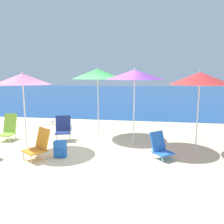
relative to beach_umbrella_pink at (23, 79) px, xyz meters
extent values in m
plane|color=beige|center=(1.95, -0.19, -2.00)|extent=(60.00, 60.00, 0.00)
cube|color=#19478C|center=(1.95, 24.44, -1.99)|extent=(60.00, 40.00, 0.01)
cylinder|color=white|center=(0.00, 0.00, -1.07)|extent=(0.04, 0.04, 1.85)
cone|color=pink|center=(0.00, 0.00, 0.00)|extent=(1.56, 1.56, 0.31)
sphere|color=white|center=(0.00, 0.00, 0.18)|extent=(0.04, 0.04, 0.04)
cylinder|color=white|center=(3.10, 0.82, -1.01)|extent=(0.04, 0.04, 1.98)
cone|color=purple|center=(3.10, 0.82, 0.13)|extent=(1.75, 1.75, 0.29)
sphere|color=white|center=(3.10, 0.82, 0.29)|extent=(0.04, 0.04, 0.04)
cylinder|color=white|center=(1.77, 1.77, -1.01)|extent=(0.04, 0.04, 1.99)
cone|color=#47B756|center=(1.77, 1.77, 0.17)|extent=(1.83, 1.83, 0.36)
sphere|color=white|center=(1.77, 1.77, 0.37)|extent=(0.04, 0.04, 0.04)
cylinder|color=white|center=(4.87, 0.49, -1.07)|extent=(0.04, 0.04, 1.86)
cone|color=red|center=(4.87, 0.49, 0.03)|extent=(1.62, 1.62, 0.33)
sphere|color=white|center=(4.87, 0.49, 0.21)|extent=(0.04, 0.04, 0.04)
cylinder|color=silver|center=(-0.85, 0.40, -1.91)|extent=(0.02, 0.02, 0.18)
cylinder|color=silver|center=(-1.23, 0.78, -1.91)|extent=(0.02, 0.02, 0.18)
cylinder|color=silver|center=(-0.89, 0.81, -1.91)|extent=(0.02, 0.02, 0.18)
cube|color=#8ECC3D|center=(-1.04, 0.59, -1.80)|extent=(0.46, 0.53, 0.04)
cube|color=#8ECC3D|center=(-1.06, 0.83, -1.47)|extent=(0.43, 0.27, 0.61)
cylinder|color=silver|center=(0.46, -0.92, -1.89)|extent=(0.02, 0.02, 0.21)
cylinder|color=silver|center=(0.81, -1.15, -1.89)|extent=(0.02, 0.02, 0.21)
cylinder|color=silver|center=(0.68, -0.59, -1.89)|extent=(0.02, 0.02, 0.21)
cylinder|color=silver|center=(1.03, -0.82, -1.89)|extent=(0.02, 0.02, 0.21)
cube|color=orange|center=(0.74, -0.87, -1.77)|extent=(0.67, 0.66, 0.04)
cube|color=orange|center=(0.87, -0.68, -1.49)|extent=(0.51, 0.41, 0.52)
cylinder|color=silver|center=(3.90, -0.55, -1.93)|extent=(0.02, 0.02, 0.15)
cylinder|color=silver|center=(4.17, -0.32, -1.93)|extent=(0.02, 0.02, 0.15)
cylinder|color=silver|center=(3.67, -0.28, -1.93)|extent=(0.02, 0.02, 0.15)
cylinder|color=silver|center=(3.94, -0.05, -1.93)|extent=(0.02, 0.02, 0.15)
cube|color=blue|center=(3.92, -0.30, -1.84)|extent=(0.59, 0.59, 0.04)
cube|color=blue|center=(3.79, -0.14, -1.57)|extent=(0.45, 0.42, 0.48)
cylinder|color=silver|center=(0.67, 0.59, -1.87)|extent=(0.02, 0.02, 0.25)
cylinder|color=silver|center=(1.06, 0.72, -1.87)|extent=(0.02, 0.02, 0.25)
cylinder|color=silver|center=(0.55, 0.95, -1.87)|extent=(0.02, 0.02, 0.25)
cylinder|color=silver|center=(0.94, 1.08, -1.87)|extent=(0.02, 0.02, 0.25)
cube|color=navy|center=(0.81, 0.83, -1.73)|extent=(0.60, 0.57, 0.04)
cube|color=navy|center=(0.73, 1.04, -1.46)|extent=(0.52, 0.34, 0.48)
cube|color=blue|center=(1.30, -0.59, -1.79)|extent=(0.30, 0.18, 0.43)
cube|color=blue|center=(1.30, -0.69, -1.87)|extent=(0.21, 0.03, 0.19)
cylinder|color=#8CCCEA|center=(0.61, 2.19, -1.92)|extent=(0.06, 0.06, 0.16)
cylinder|color=#8CCCEA|center=(0.61, 2.19, -1.81)|extent=(0.03, 0.03, 0.05)
cylinder|color=black|center=(0.61, 2.19, -1.78)|extent=(0.03, 0.03, 0.02)
cylinder|color=gold|center=(-0.63, 3.06, -1.96)|extent=(0.01, 0.01, 0.07)
cylinder|color=gold|center=(-0.58, 3.06, -1.96)|extent=(0.01, 0.01, 0.07)
ellipsoid|color=white|center=(-0.61, 3.06, -1.86)|extent=(0.26, 0.11, 0.13)
sphere|color=white|center=(-0.50, 3.06, -1.81)|extent=(0.07, 0.07, 0.07)
camera|label=1|loc=(3.51, -5.72, 0.06)|focal=35.00mm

